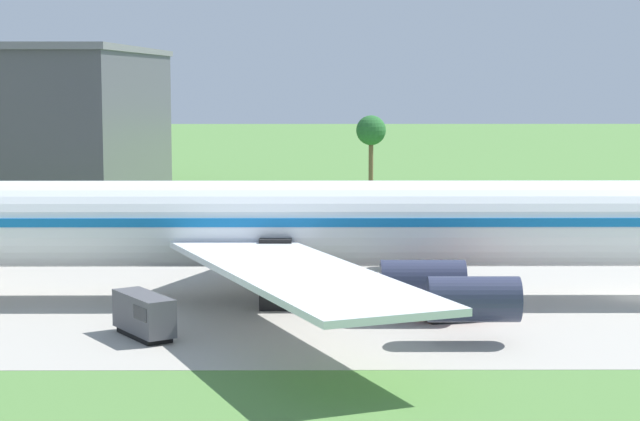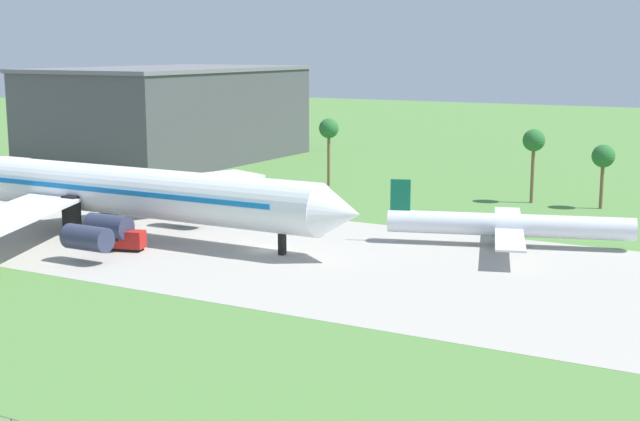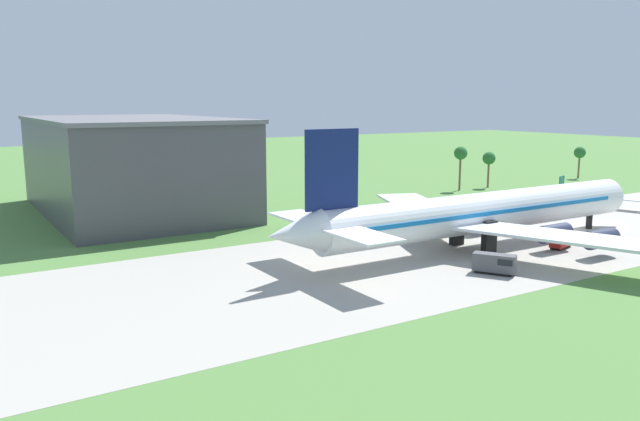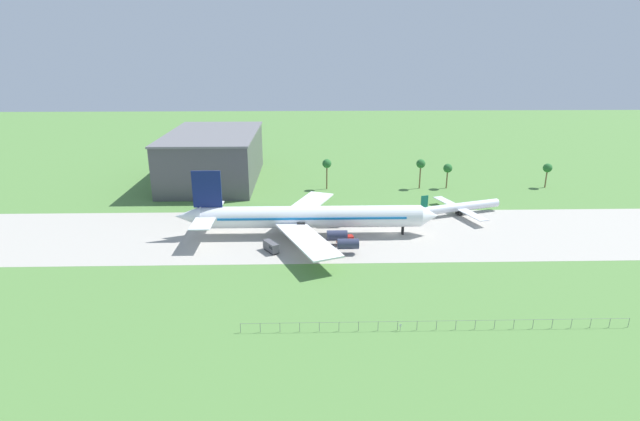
{
  "view_description": "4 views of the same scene",
  "coord_description": "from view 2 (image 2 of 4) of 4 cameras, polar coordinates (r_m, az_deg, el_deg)",
  "views": [
    {
      "loc": [
        -25.38,
        -88.82,
        17.59
      ],
      "look_at": [
        -24.86,
        -0.92,
        6.99
      ],
      "focal_mm": 65.0,
      "sensor_mm": 36.0,
      "label": 1
    },
    {
      "loc": [
        58.52,
        -91.63,
        25.08
      ],
      "look_at": [
        8.26,
        -0.92,
        5.99
      ],
      "focal_mm": 50.0,
      "sensor_mm": 36.0,
      "label": 2
    },
    {
      "loc": [
        -103.03,
        -73.08,
        24.3
      ],
      "look_at": [
        -57.98,
        -0.92,
        9.29
      ],
      "focal_mm": 35.0,
      "sensor_mm": 36.0,
      "label": 3
    },
    {
      "loc": [
        -26.15,
        -143.61,
        55.62
      ],
      "look_at": [
        -22.31,
        5.0,
        6.0
      ],
      "focal_mm": 28.0,
      "sensor_mm": 36.0,
      "label": 4
    }
  ],
  "objects": [
    {
      "name": "taxiway_strip",
      "position": [
        111.58,
        -3.49,
        -2.58
      ],
      "size": [
        320.0,
        44.0,
        0.02
      ],
      "color": "#A8A399",
      "rests_on": "ground_plane"
    },
    {
      "name": "regional_aircraft",
      "position": [
        115.87,
        11.94,
        -0.93
      ],
      "size": [
        30.26,
        27.5,
        8.24
      ],
      "color": "silver",
      "rests_on": "ground_plane"
    },
    {
      "name": "jet_airliner",
      "position": [
        125.6,
        -13.9,
        1.35
      ],
      "size": [
        79.75,
        61.44,
        20.5
      ],
      "color": "white",
      "rests_on": "ground_plane"
    },
    {
      "name": "fuel_truck",
      "position": [
        113.81,
        -12.39,
        -1.84
      ],
      "size": [
        5.08,
        3.11,
        2.57
      ],
      "color": "black",
      "rests_on": "ground_plane"
    },
    {
      "name": "terminal_building",
      "position": [
        200.56,
        -9.5,
        6.08
      ],
      "size": [
        36.72,
        61.2,
        20.7
      ],
      "color": "#47474C",
      "rests_on": "ground_plane"
    },
    {
      "name": "ground_plane",
      "position": [
        111.58,
        -3.49,
        -2.58
      ],
      "size": [
        600.0,
        600.0,
        0.0
      ],
      "primitive_type": "plane",
      "color": "#517F3D"
    },
    {
      "name": "palm_tree_row",
      "position": [
        146.82,
        15.8,
        3.77
      ],
      "size": [
        93.0,
        3.6,
        12.33
      ],
      "color": "brown",
      "rests_on": "ground_plane"
    }
  ]
}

